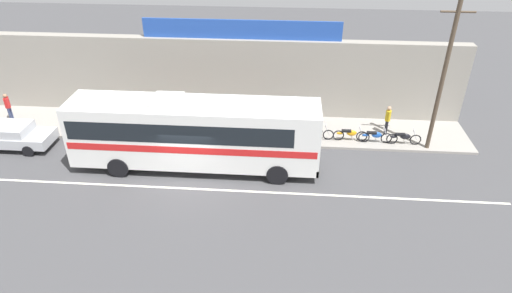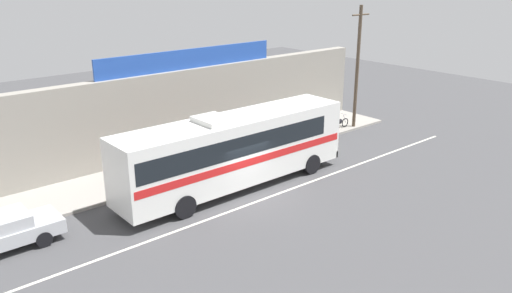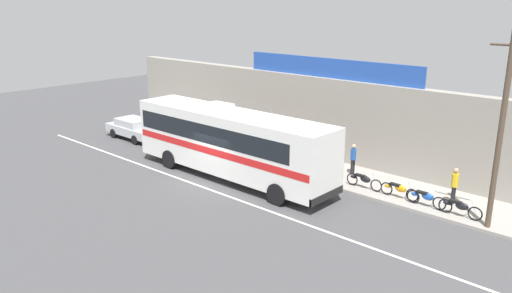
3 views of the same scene
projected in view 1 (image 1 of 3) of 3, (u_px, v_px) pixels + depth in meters
name	position (u px, v px, depth m)	size (l,w,h in m)	color
ground_plane	(189.00, 179.00, 21.79)	(70.00, 70.00, 0.00)	#444447
sidewalk_slab	(207.00, 127.00, 26.20)	(30.00, 3.60, 0.14)	gray
storefront_facade	(211.00, 77.00, 26.84)	(30.00, 0.70, 4.80)	gray
storefront_billboard	(241.00, 29.00, 25.19)	(11.45, 0.12, 1.10)	#234CAD
road_center_stripe	(186.00, 188.00, 21.11)	(30.00, 0.14, 0.01)	silver
intercity_bus	(193.00, 131.00, 21.70)	(12.24, 2.60, 3.78)	white
parked_car	(12.00, 135.00, 24.04)	(4.34, 1.86, 1.37)	#B7BABF
utility_pole	(443.00, 77.00, 22.00)	(1.60, 0.22, 7.90)	brown
motorcycle_red	(316.00, 132.00, 24.66)	(1.96, 0.56, 0.94)	black
motorcycle_green	(403.00, 137.00, 24.18)	(1.89, 0.56, 0.94)	black
motorcycle_purple	(375.00, 136.00, 24.34)	(1.84, 0.56, 0.94)	black
motorcycle_orange	(350.00, 134.00, 24.52)	(1.91, 0.56, 0.94)	black
pedestrian_far_left	(8.00, 105.00, 26.35)	(0.30, 0.48, 1.72)	navy
pedestrian_near_shop	(388.00, 118.00, 24.93)	(0.30, 0.48, 1.72)	black
pedestrian_far_right	(289.00, 111.00, 25.73)	(0.30, 0.48, 1.65)	black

